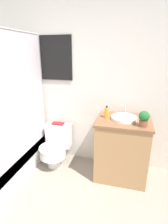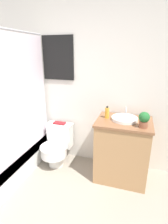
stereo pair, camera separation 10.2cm
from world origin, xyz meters
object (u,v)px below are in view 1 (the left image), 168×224
Objects in this scene: sink at (124,118)px; book_on_tank at (58,124)px; potted_plant at (144,118)px; soap_bottle at (107,112)px; toilet at (56,146)px.

sink is 1.06m from book_on_tank.
potted_plant is at bearing -37.13° from sink.
soap_bottle is 0.86× the size of potted_plant.
potted_plant is (0.23, -0.18, 0.09)m from sink.
sink reaches higher than toilet.
sink is 0.31m from potted_plant.
potted_plant is (1.25, -0.18, 0.66)m from toilet.
sink is at bearing -0.43° from toilet.
book_on_tank is at bearing 170.42° from soap_bottle.
toilet is at bearing 171.62° from potted_plant.
toilet is 3.33× the size of book_on_tank.
sink is 0.24m from soap_bottle.
potted_plant is at bearing -8.38° from toilet.
soap_bottle is at bearing -9.58° from book_on_tank.
soap_bottle is at bearing 0.07° from toilet.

